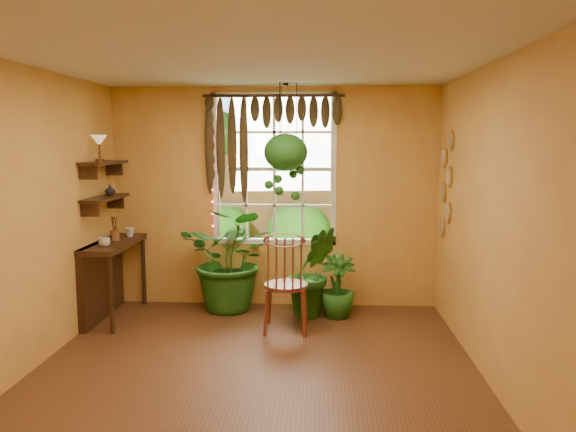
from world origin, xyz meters
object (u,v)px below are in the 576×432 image
at_px(counter_ledge, 106,271).
at_px(windsor_chair, 286,298).
at_px(potted_plant_left, 232,258).
at_px(potted_plant_mid, 312,272).
at_px(hanging_basket, 286,155).

relative_size(counter_ledge, windsor_chair, 0.95).
xyz_separation_m(potted_plant_left, potted_plant_mid, (0.97, -0.19, -0.10)).
height_order(windsor_chair, potted_plant_left, potted_plant_left).
relative_size(counter_ledge, potted_plant_mid, 1.13).
height_order(potted_plant_mid, hanging_basket, hanging_basket).
bearing_deg(windsor_chair, hanging_basket, 94.01).
height_order(counter_ledge, potted_plant_mid, potted_plant_mid).
bearing_deg(counter_ledge, potted_plant_mid, 4.43).
bearing_deg(counter_ledge, hanging_basket, 7.64).
bearing_deg(hanging_basket, potted_plant_mid, -16.46).
height_order(potted_plant_left, hanging_basket, hanging_basket).
bearing_deg(windsor_chair, potted_plant_left, 133.77).
bearing_deg(hanging_basket, windsor_chair, -86.52).
xyz_separation_m(windsor_chair, potted_plant_mid, (0.28, 0.55, 0.17)).
relative_size(counter_ledge, hanging_basket, 0.89).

